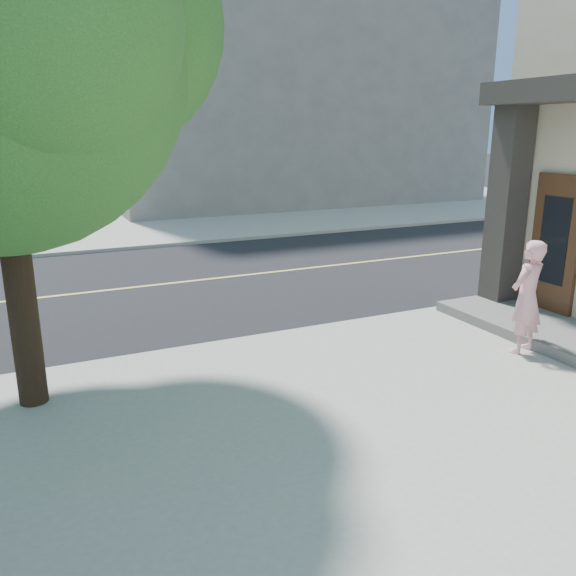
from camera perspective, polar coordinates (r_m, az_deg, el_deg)
sidewalk_ne at (r=32.93m, az=-2.92°, el=9.21°), size 29.00×25.00×0.12m
filler_ne at (r=33.59m, az=-2.60°, el=21.40°), size 18.00×16.00×14.00m
man_on_phone at (r=9.81m, az=22.59°, el=-0.83°), size 0.75×0.58×1.82m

